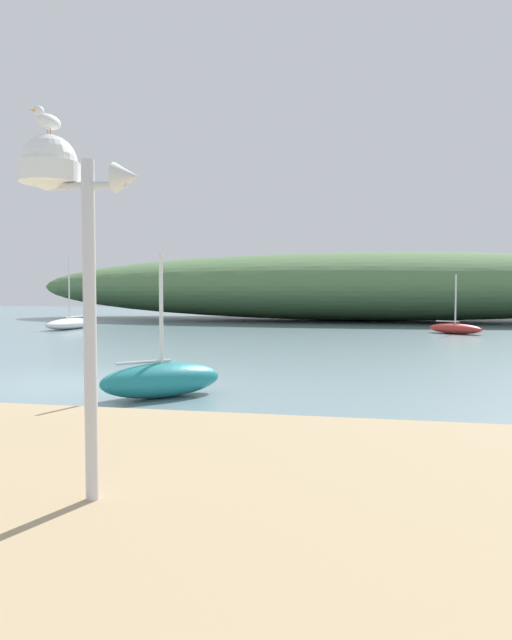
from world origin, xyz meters
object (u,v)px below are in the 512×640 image
at_px(mast_structure, 62,196).
at_px(sailboat_far_right, 455,328).
at_px(sailboat_centre_water, 70,323).
at_px(seagull_on_radar, 47,120).
at_px(sailboat_by_sandbar, 162,379).

xyz_separation_m(mast_structure, sailboat_far_right, (6.81, 25.41, -2.75)).
xyz_separation_m(sailboat_centre_water, sailboat_far_right, (20.63, 0.65, -0.05)).
bearing_deg(seagull_on_radar, sailboat_far_right, 74.74).
xyz_separation_m(seagull_on_radar, sailboat_by_sandbar, (-1.24, 6.15, -3.37)).
relative_size(sailboat_centre_water, sailboat_far_right, 1.38).
xyz_separation_m(mast_structure, seagull_on_radar, (-0.13, -0.02, 0.70)).
relative_size(seagull_on_radar, sailboat_centre_water, 0.08).
distance_m(sailboat_by_sandbar, sailboat_far_right, 20.94).
distance_m(sailboat_centre_water, sailboat_far_right, 20.64).
relative_size(seagull_on_radar, sailboat_far_right, 0.11).
bearing_deg(seagull_on_radar, sailboat_by_sandbar, 101.38).
distance_m(seagull_on_radar, sailboat_far_right, 26.58).
bearing_deg(mast_structure, sailboat_by_sandbar, 102.59).
relative_size(sailboat_by_sandbar, sailboat_centre_water, 0.71).
height_order(mast_structure, sailboat_by_sandbar, mast_structure).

